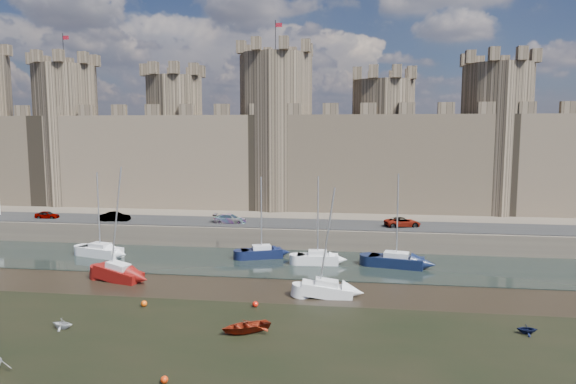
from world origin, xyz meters
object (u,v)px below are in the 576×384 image
at_px(car_1, 115,217).
at_px(sailboat_2, 318,258).
at_px(car_0, 47,215).
at_px(car_2, 230,219).
at_px(sailboat_5, 327,289).
at_px(sailboat_4, 118,273).
at_px(car_3, 402,222).
at_px(sailboat_0, 100,250).
at_px(sailboat_1, 262,252).
at_px(sailboat_3, 396,260).

bearing_deg(car_1, sailboat_2, -115.44).
bearing_deg(car_0, car_1, -95.44).
distance_m(car_2, sailboat_5, 24.16).
bearing_deg(sailboat_5, sailboat_2, 95.16).
distance_m(car_0, car_1, 10.03).
xyz_separation_m(car_2, sailboat_2, (11.94, -9.32, -2.33)).
xyz_separation_m(sailboat_2, sailboat_4, (-18.30, -8.49, 0.02)).
relative_size(car_3, sailboat_0, 0.46).
bearing_deg(sailboat_0, sailboat_1, 21.28).
bearing_deg(sailboat_1, sailboat_0, 165.52).
distance_m(car_0, sailboat_4, 26.01).
relative_size(sailboat_2, sailboat_3, 0.96).
distance_m(car_2, sailboat_3, 22.31).
relative_size(car_0, sailboat_2, 0.33).
bearing_deg(car_3, sailboat_0, 89.99).
relative_size(car_3, sailboat_2, 0.46).
height_order(sailboat_1, sailboat_4, sailboat_4).
height_order(car_1, sailboat_1, sailboat_1).
bearing_deg(car_2, car_3, -88.70).
bearing_deg(car_3, sailboat_1, 100.44).
xyz_separation_m(sailboat_2, sailboat_5, (1.64, -10.51, -0.07)).
distance_m(car_3, sailboat_0, 35.65).
bearing_deg(sailboat_5, car_3, 64.87).
bearing_deg(car_2, car_1, 92.77).
bearing_deg(sailboat_3, car_3, 94.06).
distance_m(sailboat_0, sailboat_2, 24.64).
xyz_separation_m(car_1, sailboat_1, (20.66, -6.84, -2.38)).
xyz_separation_m(car_0, sailboat_0, (12.44, -9.35, -2.27)).
bearing_deg(sailboat_0, sailboat_4, -37.63).
relative_size(car_3, sailboat_4, 0.40).
xyz_separation_m(car_1, sailboat_3, (35.31, -8.57, -2.36)).
bearing_deg(car_2, sailboat_3, -114.37).
bearing_deg(sailboat_3, sailboat_5, -109.91).
bearing_deg(sailboat_2, car_2, 137.67).
bearing_deg(car_2, car_0, 90.15).
height_order(car_2, car_3, car_3).
bearing_deg(sailboat_4, sailboat_2, 40.09).
xyz_separation_m(car_0, car_2, (25.14, -0.04, 0.08)).
distance_m(car_3, sailboat_2, 13.84).
distance_m(sailboat_3, sailboat_5, 12.47).
relative_size(sailboat_4, sailboat_5, 1.15).
distance_m(car_2, sailboat_0, 15.93).
distance_m(sailboat_3, sailboat_4, 27.88).
height_order(car_3, sailboat_3, sailboat_3).
bearing_deg(sailboat_3, sailboat_2, -167.47).
distance_m(car_0, sailboat_3, 46.31).
bearing_deg(car_2, sailboat_0, 126.50).
distance_m(car_3, sailboat_1, 18.00).
relative_size(car_1, sailboat_0, 0.39).
relative_size(car_2, sailboat_2, 0.44).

